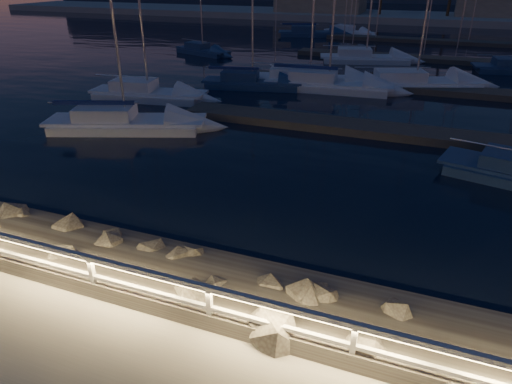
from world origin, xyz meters
The scene contains 16 objects.
ground centered at (0.00, 0.00, 0.00)m, with size 400.00×400.00×0.00m, color #A8A498.
harbor_water centered at (0.00, 31.22, -0.97)m, with size 400.00×440.00×0.60m.
guard_rail centered at (-0.07, 0.00, 0.77)m, with size 44.11×0.12×1.06m.
riprap centered at (4.00, 1.83, -0.29)m, with size 23.50×2.55×1.30m.
floating_docks centered at (0.00, 32.50, -0.40)m, with size 22.00×36.00×0.40m.
far_shore centered at (-0.12, 74.05, 0.29)m, with size 160.00×14.00×5.20m.
sailboat_a centered at (-15.23, 17.51, -0.15)m, with size 7.56×3.27×12.54m.
sailboat_b centered at (-12.95, 11.92, -0.15)m, with size 8.24×4.89×13.60m.
sailboat_c centered at (0.27, 26.64, -0.14)m, with size 9.20×5.39×15.10m.
sailboat_e centered at (-10.23, 22.79, -0.17)m, with size 7.09×3.38×11.71m.
sailboat_f centered at (-5.22, 24.06, -0.13)m, with size 8.69×3.23×14.50m.
sailboat_g centered at (-6.79, 24.94, -0.14)m, with size 9.20×4.30×15.08m.
sailboat_i centered at (-19.81, 34.10, -0.20)m, with size 6.32×3.69×10.47m.
sailboat_j centered at (-4.48, 35.31, -0.15)m, with size 8.21×4.25×13.48m.
sailboat_m centered at (-9.28, 53.40, -0.18)m, with size 6.79×4.37×11.36m.
sailboat_n centered at (-13.46, 50.55, -0.15)m, with size 8.33×4.43×13.68m.
Camera 1 is at (1.61, -6.64, 6.87)m, focal length 32.00 mm.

